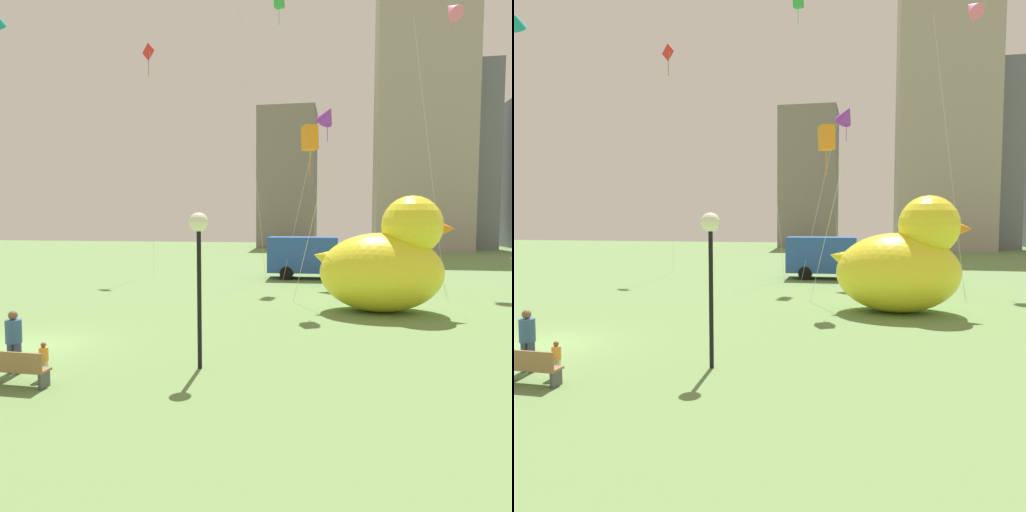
% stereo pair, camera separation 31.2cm
% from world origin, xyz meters
% --- Properties ---
extents(ground_plane, '(140.00, 140.00, 0.00)m').
position_xyz_m(ground_plane, '(0.00, 0.00, 0.00)').
color(ground_plane, '#668B4C').
extents(park_bench, '(1.61, 0.49, 0.90)m').
position_xyz_m(park_bench, '(2.21, -3.42, 0.47)').
color(park_bench, olive).
rests_on(park_bench, ground).
extents(person_adult, '(0.41, 0.41, 1.67)m').
position_xyz_m(person_adult, '(1.49, -2.47, 0.92)').
color(person_adult, '#38476B').
rests_on(person_adult, ground).
extents(person_child, '(0.23, 0.23, 0.95)m').
position_xyz_m(person_child, '(2.53, -2.74, 0.52)').
color(person_child, silver).
rests_on(person_child, ground).
extents(giant_inflatable_duck, '(6.14, 3.94, 5.09)m').
position_xyz_m(giant_inflatable_duck, '(11.89, 8.09, 2.17)').
color(giant_inflatable_duck, yellow).
rests_on(giant_inflatable_duck, ground).
extents(lamppost, '(0.52, 0.52, 4.25)m').
position_xyz_m(lamppost, '(6.20, -1.21, 3.40)').
color(lamppost, black).
rests_on(lamppost, ground).
extents(box_truck, '(6.58, 2.56, 2.85)m').
position_xyz_m(box_truck, '(8.06, 19.57, 1.45)').
color(box_truck, '#264CA5').
rests_on(box_truck, ground).
extents(city_skyline, '(44.75, 16.51, 40.23)m').
position_xyz_m(city_skyline, '(22.05, 56.19, 15.35)').
color(city_skyline, gray).
rests_on(city_skyline, ground).
extents(kite_purple, '(3.69, 3.75, 11.59)m').
position_xyz_m(kite_purple, '(8.94, 18.72, 10.79)').
color(kite_purple, silver).
rests_on(kite_purple, ground).
extents(kite_pink, '(3.25, 3.31, 18.40)m').
position_xyz_m(kite_pink, '(16.79, 20.56, 17.57)').
color(kite_pink, silver).
rests_on(kite_pink, ground).
extents(kite_red, '(1.17, 0.61, 16.86)m').
position_xyz_m(kite_red, '(-4.07, 20.69, 15.27)').
color(kite_red, silver).
rests_on(kite_red, ground).
extents(kite_green, '(3.34, 3.40, 19.90)m').
position_xyz_m(kite_green, '(5.40, 20.98, 19.11)').
color(kite_green, silver).
rests_on(kite_green, ground).
extents(kite_orange, '(1.81, 1.39, 8.36)m').
position_xyz_m(kite_orange, '(8.46, 8.94, 7.75)').
color(kite_orange, silver).
rests_on(kite_orange, ground).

